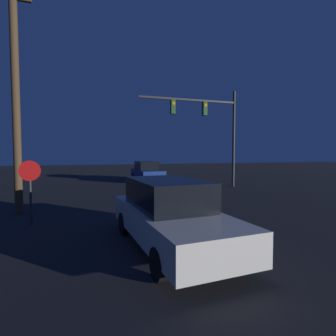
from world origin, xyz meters
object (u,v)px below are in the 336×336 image
(traffic_signal_mast, at_px, (211,121))
(car_near, at_px, (170,213))
(utility_pole, at_px, (16,93))
(car_far, at_px, (147,171))
(stop_sign, at_px, (30,181))

(traffic_signal_mast, bearing_deg, car_near, -121.68)
(car_near, xyz_separation_m, utility_pole, (-4.34, 5.04, 3.69))
(car_far, bearing_deg, stop_sign, 59.91)
(stop_sign, height_order, utility_pole, utility_pole)
(traffic_signal_mast, bearing_deg, utility_pole, -154.79)
(traffic_signal_mast, bearing_deg, stop_sign, -145.41)
(car_near, height_order, traffic_signal_mast, traffic_signal_mast)
(car_near, distance_m, stop_sign, 4.89)
(stop_sign, distance_m, utility_pole, 3.66)
(car_far, bearing_deg, traffic_signal_mast, 119.48)
(car_far, distance_m, stop_sign, 13.76)
(car_near, relative_size, car_far, 1.01)
(car_far, xyz_separation_m, stop_sign, (-6.60, -12.06, 0.59))
(car_far, height_order, stop_sign, stop_sign)
(car_far, height_order, traffic_signal_mast, traffic_signal_mast)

